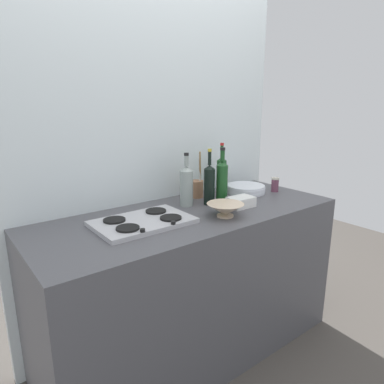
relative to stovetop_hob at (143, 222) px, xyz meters
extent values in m
plane|color=#47423D|center=(0.32, 0.00, -0.91)|extent=(6.00, 6.00, 0.00)
cube|color=#4C4C51|center=(0.32, 0.00, -0.46)|extent=(1.80, 0.70, 0.90)
cube|color=silver|center=(0.32, 0.38, 0.35)|extent=(1.90, 0.06, 2.53)
cube|color=#B2B2B7|center=(0.00, 0.00, 0.00)|extent=(0.49, 0.32, 0.02)
cylinder|color=black|center=(-0.12, -0.07, 0.01)|extent=(0.11, 0.11, 0.01)
cylinder|color=black|center=(0.12, -0.07, 0.01)|extent=(0.11, 0.11, 0.01)
cylinder|color=black|center=(-0.12, 0.07, 0.01)|extent=(0.11, 0.11, 0.01)
cylinder|color=black|center=(0.12, 0.07, 0.01)|extent=(0.11, 0.11, 0.01)
cylinder|color=black|center=(-0.09, -0.15, 0.02)|extent=(0.02, 0.02, 0.02)
cylinder|color=black|center=(0.09, -0.15, 0.02)|extent=(0.02, 0.02, 0.02)
cylinder|color=white|center=(0.88, 0.12, -0.01)|extent=(0.26, 0.26, 0.01)
cylinder|color=white|center=(0.88, 0.12, 0.00)|extent=(0.26, 0.26, 0.01)
cylinder|color=white|center=(0.88, 0.12, 0.01)|extent=(0.26, 0.26, 0.01)
cylinder|color=white|center=(0.88, 0.12, 0.02)|extent=(0.26, 0.26, 0.01)
cylinder|color=white|center=(0.88, 0.12, 0.04)|extent=(0.26, 0.26, 0.01)
cylinder|color=black|center=(0.50, 0.07, 0.10)|extent=(0.07, 0.07, 0.22)
cone|color=black|center=(0.50, 0.07, 0.22)|extent=(0.07, 0.07, 0.02)
cylinder|color=black|center=(0.50, 0.07, 0.27)|extent=(0.02, 0.02, 0.08)
cylinder|color=gold|center=(0.50, 0.07, 0.32)|extent=(0.02, 0.02, 0.02)
cylinder|color=#19471E|center=(0.74, 0.22, 0.10)|extent=(0.07, 0.07, 0.23)
cone|color=#19471E|center=(0.74, 0.22, 0.22)|extent=(0.07, 0.07, 0.02)
cylinder|color=#19471E|center=(0.74, 0.22, 0.28)|extent=(0.02, 0.02, 0.08)
cylinder|color=#B21E1E|center=(0.74, 0.22, 0.32)|extent=(0.02, 0.02, 0.02)
cylinder|color=gray|center=(0.38, 0.13, 0.09)|extent=(0.08, 0.08, 0.21)
cone|color=gray|center=(0.38, 0.13, 0.21)|extent=(0.08, 0.08, 0.03)
cylinder|color=gray|center=(0.38, 0.13, 0.26)|extent=(0.02, 0.02, 0.06)
cylinder|color=black|center=(0.38, 0.13, 0.30)|extent=(0.03, 0.03, 0.02)
cylinder|color=#19471E|center=(0.58, 0.04, 0.10)|extent=(0.07, 0.07, 0.24)
cone|color=#19471E|center=(0.58, 0.04, 0.23)|extent=(0.07, 0.07, 0.02)
cylinder|color=#19471E|center=(0.58, 0.04, 0.28)|extent=(0.03, 0.03, 0.07)
cylinder|color=black|center=(0.58, 0.04, 0.32)|extent=(0.03, 0.03, 0.02)
cylinder|color=beige|center=(0.42, -0.17, -0.01)|extent=(0.09, 0.09, 0.01)
cone|color=beige|center=(0.42, -0.17, 0.03)|extent=(0.20, 0.20, 0.06)
cube|color=white|center=(0.62, -0.09, 0.02)|extent=(0.16, 0.11, 0.06)
cylinder|color=#996B4C|center=(0.54, 0.24, 0.04)|extent=(0.09, 0.09, 0.11)
cylinder|color=#B7B7B2|center=(0.55, 0.22, 0.13)|extent=(0.02, 0.02, 0.21)
cylinder|color=#997247|center=(0.55, 0.22, 0.16)|extent=(0.04, 0.04, 0.26)
cylinder|color=#66384C|center=(1.07, 0.02, 0.03)|extent=(0.05, 0.05, 0.09)
cylinder|color=beige|center=(1.07, 0.02, 0.08)|extent=(0.05, 0.05, 0.01)
camera|label=1|loc=(-0.82, -1.47, 0.59)|focal=32.26mm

